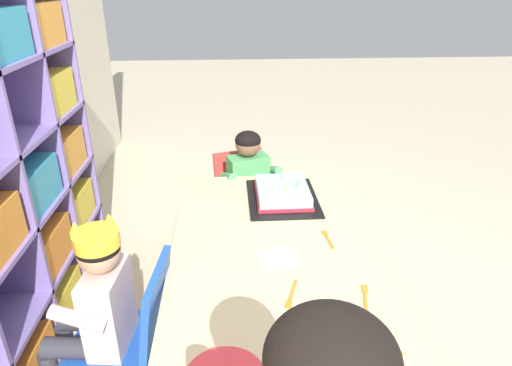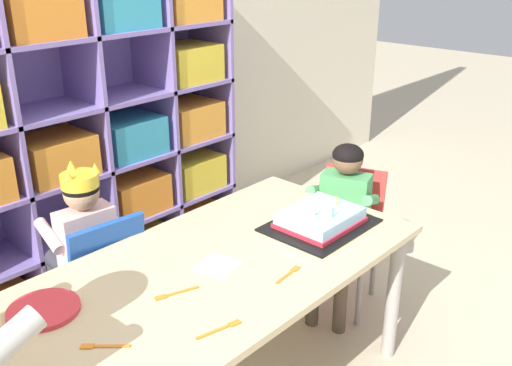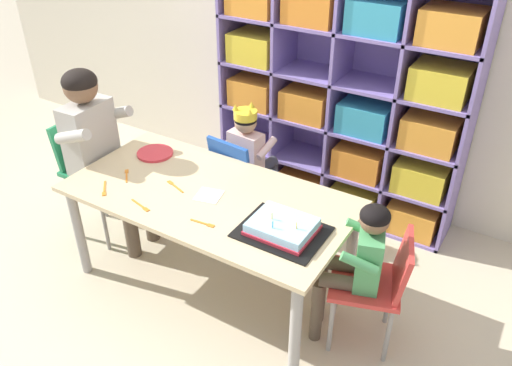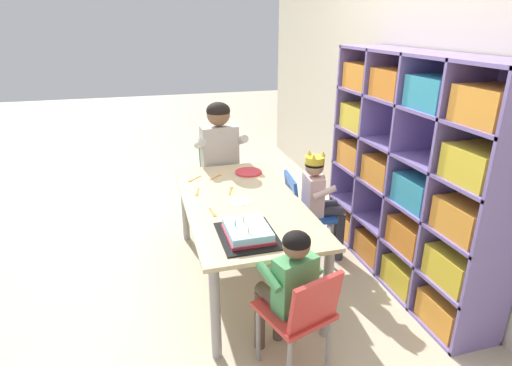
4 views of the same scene
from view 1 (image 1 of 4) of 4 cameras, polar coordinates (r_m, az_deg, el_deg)
activity_table at (r=1.63m, az=2.36°, el=-12.09°), size 1.49×0.75×0.60m
classroom_chair_blue at (r=1.64m, az=-15.68°, el=-18.63°), size 0.35×0.36×0.68m
child_with_crown at (r=1.59m, az=-20.22°, el=-14.72°), size 0.31×0.31×0.85m
classroom_chair_guest_side at (r=2.47m, az=-1.43°, el=-2.13°), size 0.42×0.40×0.63m
guest_at_table_side at (r=2.33m, az=-0.60°, el=-0.41°), size 0.34×0.33×0.80m
birthday_cake_on_tray at (r=1.99m, az=3.47°, el=-1.39°), size 0.40×0.31×0.10m
paper_napkin_square at (r=1.60m, az=2.82°, el=-9.74°), size 0.15×0.15×0.00m
fork_near_cake_tray at (r=1.28m, az=16.99°, el=-21.70°), size 0.11×0.11×0.00m
fork_scattered_mid_table at (r=1.47m, az=14.01°, el=-14.23°), size 0.14×0.05×0.00m
fork_near_child_seat at (r=1.44m, az=4.61°, el=-14.39°), size 0.14×0.06×0.00m
fork_by_napkin at (r=1.73m, az=9.27°, el=-7.08°), size 0.13×0.03×0.00m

